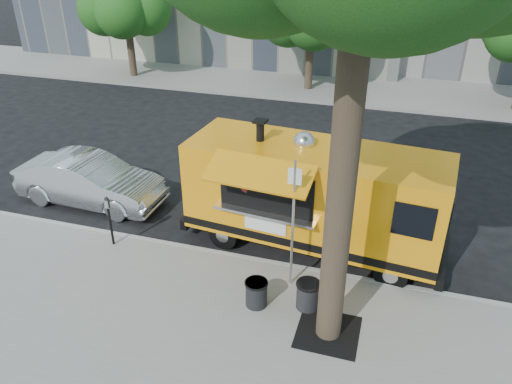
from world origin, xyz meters
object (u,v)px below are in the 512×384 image
sign_post (293,218)px  trash_bin_left (308,294)px  far_tree_a (125,0)px  food_truck (313,195)px  trash_bin_right (256,293)px  parking_meter (109,215)px  sedan (90,181)px  far_tree_b (312,6)px

sign_post → trash_bin_left: 1.60m
far_tree_a → food_truck: (11.63, -12.13, -2.31)m
far_tree_a → trash_bin_right: 18.70m
far_tree_a → parking_meter: far_tree_a is taller
food_truck → sedan: (-6.43, 0.35, -0.77)m
sedan → trash_bin_right: size_ratio=7.29×
far_tree_a → sedan: 13.23m
far_tree_a → trash_bin_right: bearing=-53.2°
sign_post → sedan: (-6.35, 2.08, -1.15)m
parking_meter → sedan: 2.62m
sign_post → trash_bin_right: bearing=-120.5°
parking_meter → trash_bin_right: bearing=-15.1°
parking_meter → trash_bin_left: bearing=-9.5°
far_tree_b → food_truck: bearing=-78.1°
parking_meter → food_truck: (4.63, 1.52, 0.49)m
far_tree_a → far_tree_b: bearing=2.5°
food_truck → trash_bin_right: size_ratio=11.16×
sign_post → far_tree_a: bearing=129.8°
sign_post → trash_bin_right: size_ratio=5.14×
sign_post → sedan: sign_post is taller
trash_bin_left → far_tree_a: bearing=129.8°
food_truck → parking_meter: bearing=-156.2°
far_tree_a → sign_post: 18.14m
far_tree_a → parking_meter: 15.59m
sedan → trash_bin_left: bearing=-109.6°
far_tree_a → trash_bin_right: far_tree_a is taller
far_tree_a → trash_bin_left: size_ratio=8.71×
far_tree_b → trash_bin_left: 15.57m
food_truck → trash_bin_right: (-0.60, -2.61, -1.01)m
parking_meter → trash_bin_right: (4.03, -1.08, -0.52)m
far_tree_b → parking_meter: (-2.00, -14.05, -2.85)m
parking_meter → trash_bin_left: (5.06, -0.85, -0.50)m
far_tree_b → food_truck: (2.63, -12.53, -2.36)m
parking_meter → far_tree_b: bearing=81.9°
sedan → trash_bin_left: sedan is taller
food_truck → trash_bin_left: (0.43, -2.37, -0.99)m
parking_meter → trash_bin_right: parking_meter is taller
far_tree_b → trash_bin_left: far_tree_b is taller
parking_meter → food_truck: bearing=18.2°
parking_meter → trash_bin_left: 5.16m
far_tree_a → trash_bin_right: (11.03, -14.73, -3.31)m
sign_post → far_tree_b: bearing=100.1°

